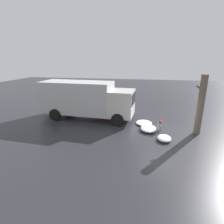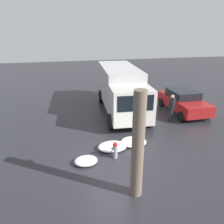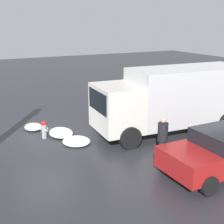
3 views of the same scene
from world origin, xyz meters
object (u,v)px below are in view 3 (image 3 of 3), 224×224
fire_hydrant (44,129)px  pedestrian (163,138)px  delivery_truck (175,97)px  parked_car (222,151)px

fire_hydrant → pedestrian: bearing=-81.9°
fire_hydrant → delivery_truck: delivery_truck is taller
fire_hydrant → delivery_truck: (5.56, -1.72, 1.19)m
fire_hydrant → parked_car: 7.24m
delivery_truck → parked_car: 4.24m
fire_hydrant → parked_car: size_ratio=0.19×
fire_hydrant → delivery_truck: 5.94m
fire_hydrant → pedestrian: pedestrian is taller
delivery_truck → pedestrian: delivery_truck is taller
delivery_truck → parked_car: size_ratio=1.80×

